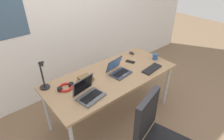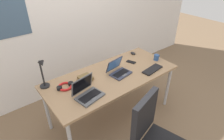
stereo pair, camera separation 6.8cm
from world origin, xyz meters
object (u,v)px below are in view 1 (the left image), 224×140
external_keyboard (152,69)px  book_stack (85,79)px  laptop_center (119,71)px  coffee_mug (155,57)px  headphones (66,87)px  laptop_by_keyboard (89,93)px  computer_mouse (132,53)px  cell_phone (130,62)px  desk_lamp (43,75)px

external_keyboard → book_stack: bearing=150.4°
laptop_center → book_stack: 0.46m
coffee_mug → headphones: bearing=171.0°
laptop_by_keyboard → headphones: (-0.13, 0.31, -0.03)m
laptop_by_keyboard → headphones: 0.33m
computer_mouse → cell_phone: computer_mouse is taller
desk_lamp → cell_phone: (1.24, -0.18, -0.19)m
cell_phone → laptop_by_keyboard: bearing=175.5°
computer_mouse → headphones: bearing=-174.7°
laptop_by_keyboard → external_keyboard: size_ratio=1.03×
desk_lamp → computer_mouse: desk_lamp is taller
book_stack → coffee_mug: coffee_mug is taller
laptop_by_keyboard → computer_mouse: 1.22m
laptop_center → coffee_mug: (0.70, -0.06, 0.00)m
desk_lamp → cell_phone: bearing=-8.2°
laptop_by_keyboard → external_keyboard: laptop_by_keyboard is taller
external_keyboard → book_stack: 0.94m
external_keyboard → coffee_mug: coffee_mug is taller
computer_mouse → laptop_by_keyboard: bearing=-159.4°
computer_mouse → headphones: (-1.26, -0.14, -0.00)m
desk_lamp → coffee_mug: 1.64m
laptop_center → cell_phone: size_ratio=2.23×
headphones → cell_phone: bearing=-2.3°
cell_phone → book_stack: 0.79m
coffee_mug → desk_lamp: bearing=167.3°
coffee_mug → book_stack: bearing=170.1°
cell_phone → laptop_center: bearing=178.9°
external_keyboard → computer_mouse: (0.13, 0.52, 0.01)m
laptop_center → book_stack: laptop_center is taller
headphones → book_stack: 0.27m
book_stack → coffee_mug: bearing=-9.9°
coffee_mug → external_keyboard: bearing=-148.8°
cell_phone → coffee_mug: coffee_mug is taller
computer_mouse → cell_phone: size_ratio=0.71×
computer_mouse → desk_lamp: bearing=179.1°
cell_phone → headphones: bearing=157.2°
desk_lamp → external_keyboard: size_ratio=1.21×
computer_mouse → book_stack: bearing=-171.6°
external_keyboard → computer_mouse: size_ratio=3.44×
headphones → coffee_mug: 1.42m
laptop_center → computer_mouse: size_ratio=3.17×
desk_lamp → coffee_mug: size_ratio=3.54×
external_keyboard → headphones: 1.20m
desk_lamp → cell_phone: size_ratio=2.94×
laptop_by_keyboard → book_stack: (0.14, 0.28, -0.02)m
laptop_by_keyboard → cell_phone: 0.96m
desk_lamp → coffee_mug: bearing=-12.7°
laptop_by_keyboard → cell_phone: laptop_by_keyboard is taller
headphones → book_stack: book_stack is taller
laptop_center → cell_phone: 0.36m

